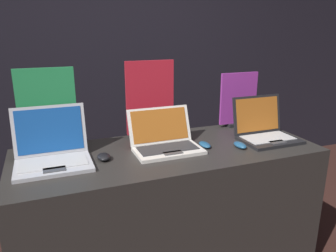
# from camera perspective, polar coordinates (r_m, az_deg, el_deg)

# --- Properties ---
(wall_back) EXTENTS (8.00, 0.05, 2.80)m
(wall_back) POSITION_cam_1_polar(r_m,az_deg,el_deg) (3.35, -9.79, 13.17)
(wall_back) COLOR black
(wall_back) RESTS_ON ground_plane
(display_counter) EXTENTS (1.82, 0.71, 0.89)m
(display_counter) POSITION_cam_1_polar(r_m,az_deg,el_deg) (2.18, 0.12, -15.11)
(display_counter) COLOR #282623
(display_counter) RESTS_ON ground_plane
(laptop_front) EXTENTS (0.39, 0.34, 0.29)m
(laptop_front) POSITION_cam_1_polar(r_m,az_deg,el_deg) (1.88, -19.51, -4.14)
(laptop_front) COLOR #B7B7BC
(laptop_front) RESTS_ON display_counter
(mouse_front) EXTENTS (0.07, 0.10, 0.04)m
(mouse_front) POSITION_cam_1_polar(r_m,az_deg,el_deg) (1.86, -11.14, -5.30)
(mouse_front) COLOR black
(mouse_front) RESTS_ON display_counter
(promo_stand_front) EXTENTS (0.32, 0.07, 0.49)m
(promo_stand_front) POSITION_cam_1_polar(r_m,az_deg,el_deg) (2.01, -20.20, 2.17)
(promo_stand_front) COLOR black
(promo_stand_front) RESTS_ON display_counter
(laptop_middle) EXTENTS (0.40, 0.32, 0.23)m
(laptop_middle) POSITION_cam_1_polar(r_m,az_deg,el_deg) (1.97, -0.53, -2.52)
(laptop_middle) COLOR silver
(laptop_middle) RESTS_ON display_counter
(mouse_middle) EXTENTS (0.06, 0.11, 0.03)m
(mouse_middle) POSITION_cam_1_polar(r_m,az_deg,el_deg) (2.04, 6.42, -3.25)
(mouse_middle) COLOR navy
(mouse_middle) RESTS_ON display_counter
(promo_stand_middle) EXTENTS (0.33, 0.07, 0.51)m
(promo_stand_middle) POSITION_cam_1_polar(r_m,az_deg,el_deg) (2.17, -3.13, 4.41)
(promo_stand_middle) COLOR black
(promo_stand_middle) RESTS_ON display_counter
(laptop_back) EXTENTS (0.36, 0.31, 0.27)m
(laptop_back) POSITION_cam_1_polar(r_m,az_deg,el_deg) (2.24, 16.47, -0.63)
(laptop_back) COLOR black
(laptop_back) RESTS_ON display_counter
(mouse_back) EXTENTS (0.06, 0.11, 0.03)m
(mouse_back) POSITION_cam_1_polar(r_m,az_deg,el_deg) (2.06, 12.44, -3.27)
(mouse_back) COLOR navy
(mouse_back) RESTS_ON display_counter
(promo_stand_back) EXTENTS (0.30, 0.07, 0.40)m
(promo_stand_back) POSITION_cam_1_polar(r_m,az_deg,el_deg) (2.47, 12.15, 4.26)
(promo_stand_back) COLOR black
(promo_stand_back) RESTS_ON display_counter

